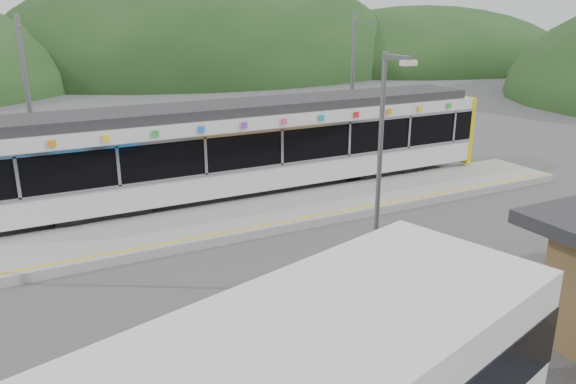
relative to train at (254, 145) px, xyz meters
name	(u,v)px	position (x,y,z in m)	size (l,w,h in m)	color
ground	(313,251)	(-0.72, -6.00, -2.06)	(120.00, 120.00, 0.00)	#4C4C4F
hills	(376,181)	(5.46, -0.71, -2.06)	(146.00, 149.00, 26.00)	#1E3D19
platform	(267,214)	(-0.72, -2.70, -1.91)	(26.00, 3.20, 0.30)	#9E9E99
yellow_line	(284,222)	(-0.72, -4.00, -1.76)	(26.00, 0.10, 0.01)	yellow
train	(254,145)	(0.00, 0.00, 0.00)	(20.44, 3.01, 3.74)	black
catenary_mast_west	(30,110)	(-7.72, 2.56, 1.58)	(0.18, 1.80, 7.00)	slate
catenary_mast_east	(353,87)	(6.28, 2.56, 1.58)	(0.18, 1.80, 7.00)	slate
lamp_post	(383,157)	(-0.63, -9.12, 1.61)	(0.36, 1.08, 6.16)	slate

